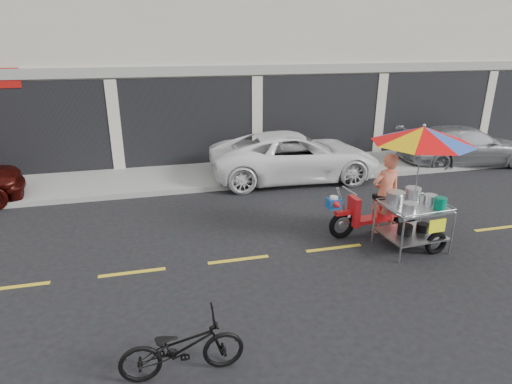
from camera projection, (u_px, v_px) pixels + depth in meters
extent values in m
plane|color=black|center=(334.00, 248.00, 8.77)|extent=(90.00, 90.00, 0.00)
cube|color=gray|center=(264.00, 169.00, 13.76)|extent=(45.00, 3.00, 0.15)
cube|color=beige|center=(232.00, 39.00, 16.98)|extent=(36.00, 8.00, 8.00)
cube|color=black|center=(257.00, 121.00, 14.18)|extent=(35.28, 0.06, 2.90)
cube|color=gray|center=(257.00, 70.00, 13.59)|extent=(36.00, 0.12, 0.30)
cube|color=gold|center=(334.00, 248.00, 8.77)|extent=(42.00, 0.10, 0.01)
imported|color=white|center=(295.00, 156.00, 12.86)|extent=(5.20, 2.60, 1.41)
imported|color=#9DA0A4|center=(465.00, 146.00, 14.39)|extent=(4.59, 2.32, 1.28)
imported|color=black|center=(182.00, 347.00, 5.37)|extent=(1.58, 0.57, 0.83)
torus|color=black|center=(342.00, 225.00, 9.13)|extent=(0.61, 0.16, 0.60)
torus|color=black|center=(405.00, 216.00, 9.59)|extent=(0.61, 0.16, 0.60)
cylinder|color=#9EA0A5|center=(342.00, 225.00, 9.13)|extent=(0.15, 0.07, 0.15)
cylinder|color=#9EA0A5|center=(405.00, 216.00, 9.59)|extent=(0.15, 0.07, 0.15)
cube|color=red|center=(343.00, 213.00, 9.04)|extent=(0.35, 0.15, 0.08)
cylinder|color=#9EA0A5|center=(343.00, 206.00, 8.98)|extent=(0.39, 0.08, 0.85)
cube|color=red|center=(354.00, 211.00, 9.11)|extent=(0.15, 0.37, 0.64)
cube|color=red|center=(372.00, 219.00, 9.33)|extent=(0.87, 0.35, 0.08)
cube|color=red|center=(392.00, 206.00, 9.39)|extent=(0.81, 0.33, 0.42)
cube|color=black|center=(389.00, 196.00, 9.27)|extent=(0.70, 0.30, 0.11)
cylinder|color=#9EA0A5|center=(350.00, 191.00, 8.91)|extent=(0.08, 0.58, 0.04)
sphere|color=black|center=(348.00, 182.00, 9.07)|extent=(0.11, 0.11, 0.11)
cylinder|color=white|center=(348.00, 215.00, 9.10)|extent=(0.14, 0.14, 0.05)
cube|color=navy|center=(334.00, 203.00, 8.89)|extent=(0.29, 0.25, 0.21)
cylinder|color=white|center=(334.00, 198.00, 8.84)|extent=(0.18, 0.18, 0.05)
cone|color=red|center=(338.00, 205.00, 8.72)|extent=(0.21, 0.25, 0.19)
torus|color=black|center=(436.00, 243.00, 8.47)|extent=(0.49, 0.14, 0.49)
cylinder|color=#9EA0A5|center=(402.00, 242.00, 8.05)|extent=(0.04, 0.04, 0.90)
cylinder|color=#9EA0A5|center=(374.00, 222.00, 8.90)|extent=(0.04, 0.04, 0.90)
cylinder|color=#9EA0A5|center=(452.00, 234.00, 8.38)|extent=(0.04, 0.04, 0.90)
cylinder|color=#9EA0A5|center=(421.00, 215.00, 9.24)|extent=(0.04, 0.04, 0.90)
cube|color=#9EA0A5|center=(411.00, 234.00, 8.69)|extent=(1.23, 1.03, 0.03)
cube|color=#9EA0A5|center=(415.00, 207.00, 8.49)|extent=(1.23, 1.03, 0.04)
cylinder|color=#9EA0A5|center=(431.00, 213.00, 8.04)|extent=(1.16, 0.10, 0.03)
cylinder|color=#9EA0A5|center=(400.00, 196.00, 8.89)|extent=(1.16, 0.10, 0.03)
cylinder|color=#9EA0A5|center=(390.00, 208.00, 8.30)|extent=(0.09, 0.95, 0.03)
cylinder|color=#9EA0A5|center=(439.00, 201.00, 8.63)|extent=(0.09, 0.95, 0.03)
cylinder|color=#9EA0A5|center=(397.00, 224.00, 9.11)|extent=(0.09, 0.80, 0.04)
cylinder|color=#9EA0A5|center=(400.00, 201.00, 8.93)|extent=(0.09, 0.80, 0.04)
cube|color=#F6FE15|center=(437.00, 226.00, 8.15)|extent=(0.37, 0.05, 0.26)
cylinder|color=#B7B7BC|center=(395.00, 199.00, 8.54)|extent=(0.38, 0.38, 0.24)
cylinder|color=#B7B7BC|center=(413.00, 195.00, 8.67)|extent=(0.33, 0.33, 0.28)
cylinder|color=#B7B7BC|center=(430.00, 199.00, 8.62)|extent=(0.28, 0.28, 0.15)
cylinder|color=#B7B7BC|center=(410.00, 208.00, 8.21)|extent=(0.31, 0.31, 0.15)
cylinder|color=#036948|center=(440.00, 203.00, 8.31)|extent=(0.25, 0.25, 0.23)
cylinder|color=black|center=(405.00, 230.00, 8.60)|extent=(0.32, 0.32, 0.19)
cylinder|color=black|center=(423.00, 227.00, 8.73)|extent=(0.27, 0.27, 0.17)
cylinder|color=#9EA0A5|center=(419.00, 167.00, 8.33)|extent=(0.03, 0.03, 1.59)
sphere|color=#9EA0A5|center=(424.00, 126.00, 8.05)|extent=(0.06, 0.06, 0.06)
imported|color=#EE7C58|center=(385.00, 194.00, 9.22)|extent=(0.68, 0.47, 1.80)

